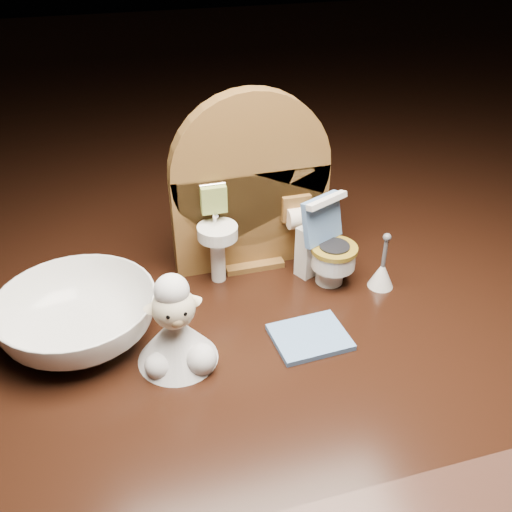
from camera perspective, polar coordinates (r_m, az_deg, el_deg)
The scene contains 6 objects.
backdrop_panel at distance 0.46m, azimuth -0.59°, elevation 6.25°, with size 0.13×0.05×0.15m.
toy_toilet at distance 0.46m, azimuth 6.91°, elevation 0.60°, with size 0.04×0.05×0.07m.
bath_mat at distance 0.42m, azimuth 5.41°, elevation -8.07°, with size 0.05×0.04×0.00m, color #5E87C0.
toilet_brush at distance 0.47m, azimuth 12.48°, elevation -1.63°, with size 0.02×0.02×0.05m.
plush_lamb at distance 0.39m, azimuth -7.95°, elevation -7.60°, with size 0.06×0.06×0.07m.
ceramic_bowl at distance 0.43m, azimuth -17.35°, elevation -5.89°, with size 0.11×0.11×0.04m, color white.
Camera 1 is at (-0.11, -0.33, 0.28)m, focal length 40.00 mm.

